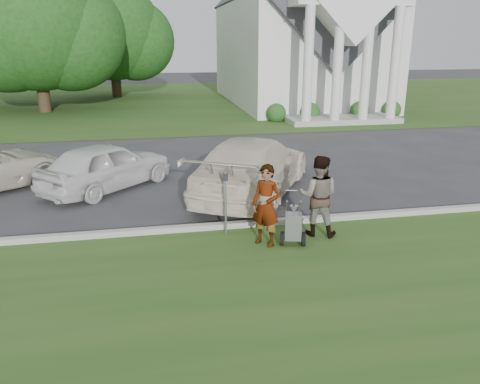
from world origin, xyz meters
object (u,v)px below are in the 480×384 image
object	(u,v)px
parking_meter_near	(226,195)
car_b	(107,166)
church	(299,16)
tree_back	(112,35)
car_c	(252,166)
tree_left	(35,27)
striping_cart	(293,227)
person_right	(318,196)
person_left	(266,206)

from	to	relation	value
parking_meter_near	car_b	distance (m)	5.08
church	tree_back	world-z (taller)	church
car_b	car_c	size ratio (longest dim) A/B	0.74
car_b	car_c	xyz separation A→B (m)	(4.21, -1.28, 0.11)
tree_left	church	bearing A→B (deg)	3.79
tree_back	tree_left	bearing A→B (deg)	-116.57
church	parking_meter_near	size ratio (longest dim) A/B	16.11
church	tree_left	size ratio (longest dim) A/B	2.27
striping_cart	car_b	xyz separation A→B (m)	(-4.30, 5.05, 0.30)
tree_left	tree_back	xyz separation A→B (m)	(4.00, 8.00, -0.38)
tree_left	tree_back	distance (m)	8.95
tree_left	tree_back	size ratio (longest dim) A/B	1.11
tree_left	striping_cart	world-z (taller)	tree_left
striping_cart	car_c	xyz separation A→B (m)	(-0.09, 3.78, 0.41)
tree_left	person_right	xyz separation A→B (m)	(10.19, -22.19, -4.18)
car_c	tree_back	bearing A→B (deg)	-49.63
tree_back	parking_meter_near	distance (m)	30.25
church	person_left	world-z (taller)	church
parking_meter_near	church	bearing A→B (deg)	68.78
person_left	person_right	bearing A→B (deg)	59.16
tree_back	car_b	bearing A→B (deg)	-87.38
tree_back	person_left	distance (m)	31.15
tree_back	striping_cart	size ratio (longest dim) A/B	8.35
person_left	parking_meter_near	world-z (taller)	person_left
tree_left	parking_meter_near	xyz separation A→B (m)	(8.14, -21.72, -4.17)
church	tree_left	distance (m)	17.07
striping_cart	car_c	size ratio (longest dim) A/B	0.20
person_left	person_right	world-z (taller)	person_right
person_right	car_b	xyz separation A→B (m)	(-5.02, 4.58, -0.21)
church	person_right	xyz separation A→B (m)	(-6.82, -23.31, -5.00)
person_left	parking_meter_near	bearing A→B (deg)	177.65
person_right	parking_meter_near	size ratio (longest dim) A/B	1.25
person_left	parking_meter_near	xyz separation A→B (m)	(-0.75, 0.80, 0.04)
church	tree_left	bearing A→B (deg)	-176.21
tree_back	person_right	world-z (taller)	tree_back
tree_left	car_c	xyz separation A→B (m)	(9.38, -18.89, -4.27)
person_left	person_right	xyz separation A→B (m)	(1.30, 0.34, 0.03)
person_left	car_c	distance (m)	3.67
church	tree_left	world-z (taller)	church
tree_left	tree_back	bearing A→B (deg)	63.43
striping_cart	car_b	distance (m)	6.64
person_left	striping_cart	bearing A→B (deg)	31.35
tree_back	church	bearing A→B (deg)	-27.85
church	parking_meter_near	distance (m)	25.02
church	car_b	size ratio (longest dim) A/B	5.65
person_right	tree_back	bearing A→B (deg)	-54.88
person_right	car_b	world-z (taller)	person_right
person_right	striping_cart	bearing A→B (deg)	57.12
church	tree_back	xyz separation A→B (m)	(-13.01, 6.87, -1.21)
car_b	car_c	bearing A→B (deg)	-151.84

